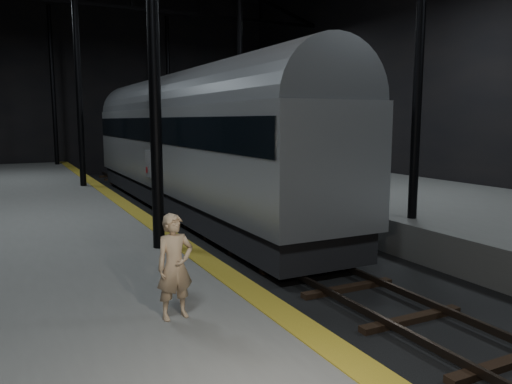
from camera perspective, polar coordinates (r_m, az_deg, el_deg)
ground at (r=16.74m, az=-2.06°, el=-5.10°), size 44.00×44.00×0.00m
platform_right at (r=20.85m, az=17.02°, el=-1.41°), size 9.00×43.80×1.00m
tactile_strip at (r=15.49m, az=-13.08°, el=-2.60°), size 0.50×43.80×0.01m
track at (r=16.73m, az=-2.06°, el=-4.87°), size 2.40×43.00×0.24m
train at (r=21.08m, az=-7.97°, el=6.30°), size 3.19×21.34×5.70m
woman at (r=7.33m, az=-9.26°, el=-8.40°), size 0.60×0.43×1.54m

